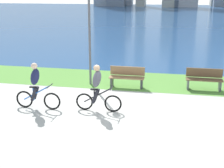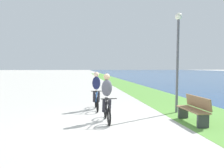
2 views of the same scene
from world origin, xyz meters
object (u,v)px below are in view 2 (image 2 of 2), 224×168
object	(u,v)px
bench_near_path	(194,110)
lamppost_tall	(178,48)
cyclist_trailing	(96,91)
cyclist_lead	(107,98)

from	to	relation	value
bench_near_path	lamppost_tall	xyz separation A→B (m)	(-1.67, 0.16, 2.19)
cyclist_trailing	bench_near_path	distance (m)	4.16
cyclist_lead	cyclist_trailing	bearing A→B (deg)	-174.72
lamppost_tall	cyclist_lead	bearing A→B (deg)	-70.69
cyclist_lead	bench_near_path	world-z (taller)	cyclist_lead
bench_near_path	lamppost_tall	world-z (taller)	lamppost_tall
cyclist_trailing	bench_near_path	world-z (taller)	cyclist_trailing
cyclist_trailing	lamppost_tall	size ratio (longest dim) A/B	0.41
cyclist_lead	lamppost_tall	size ratio (longest dim) A/B	0.41
cyclist_lead	cyclist_trailing	size ratio (longest dim) A/B	0.99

